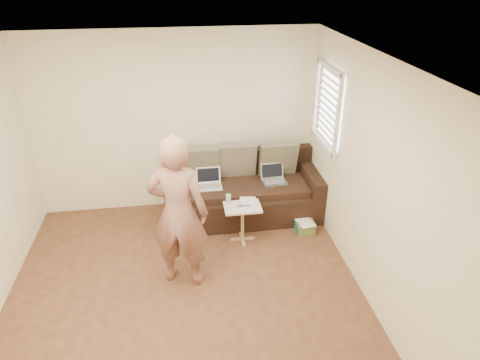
{
  "coord_description": "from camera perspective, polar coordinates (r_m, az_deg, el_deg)",
  "views": [
    {
      "loc": [
        0.07,
        -3.49,
        3.41
      ],
      "look_at": [
        0.8,
        1.4,
        0.78
      ],
      "focal_mm": 31.71,
      "sensor_mm": 36.0,
      "label": 1
    }
  ],
  "objects": [
    {
      "name": "floor",
      "position": [
        4.88,
        -7.18,
        -16.6
      ],
      "size": [
        4.5,
        4.5,
        0.0
      ],
      "primitive_type": "plane",
      "color": "#4E2D1D",
      "rests_on": "ground"
    },
    {
      "name": "ceiling",
      "position": [
        3.58,
        -9.69,
        14.59
      ],
      "size": [
        4.5,
        4.5,
        0.0
      ],
      "primitive_type": "plane",
      "rotation": [
        3.14,
        0.0,
        0.0
      ],
      "color": "white",
      "rests_on": "wall_back"
    },
    {
      "name": "wall_back",
      "position": [
        6.12,
        -8.7,
        7.5
      ],
      "size": [
        4.0,
        0.0,
        4.0
      ],
      "primitive_type": "plane",
      "rotation": [
        1.57,
        0.0,
        0.0
      ],
      "color": "beige",
      "rests_on": "ground"
    },
    {
      "name": "wall_right",
      "position": [
        4.51,
        18.0,
        -1.35
      ],
      "size": [
        0.0,
        4.5,
        4.5
      ],
      "primitive_type": "plane",
      "rotation": [
        1.57,
        0.0,
        -1.57
      ],
      "color": "beige",
      "rests_on": "ground"
    },
    {
      "name": "window_blinds",
      "position": [
        5.6,
        11.73,
        9.65
      ],
      "size": [
        0.12,
        0.88,
        1.08
      ],
      "primitive_type": null,
      "color": "white",
      "rests_on": "wall_right"
    },
    {
      "name": "sofa",
      "position": [
        6.11,
        0.38,
        -1.25
      ],
      "size": [
        2.2,
        0.95,
        0.85
      ],
      "primitive_type": null,
      "color": "black",
      "rests_on": "ground"
    },
    {
      "name": "pillow_left",
      "position": [
        6.07,
        -5.53,
        2.31
      ],
      "size": [
        0.55,
        0.29,
        0.57
      ],
      "primitive_type": null,
      "rotation": [
        0.28,
        0.0,
        0.0
      ],
      "color": "#52543E",
      "rests_on": "sofa"
    },
    {
      "name": "pillow_mid",
      "position": [
        6.14,
        -0.41,
        2.75
      ],
      "size": [
        0.55,
        0.27,
        0.57
      ],
      "primitive_type": null,
      "rotation": [
        0.24,
        0.0,
        0.0
      ],
      "color": "brown",
      "rests_on": "sofa"
    },
    {
      "name": "pillow_right",
      "position": [
        6.21,
        5.14,
        2.93
      ],
      "size": [
        0.55,
        0.28,
        0.57
      ],
      "primitive_type": null,
      "rotation": [
        0.26,
        0.0,
        0.0
      ],
      "color": "#52543E",
      "rests_on": "sofa"
    },
    {
      "name": "laptop_silver",
      "position": [
        6.11,
        4.65,
        -0.34
      ],
      "size": [
        0.36,
        0.27,
        0.23
      ],
      "primitive_type": null,
      "rotation": [
        0.0,
        0.0,
        0.08
      ],
      "color": "#B7BABC",
      "rests_on": "sofa"
    },
    {
      "name": "laptop_white",
      "position": [
        5.98,
        -4.14,
        -0.98
      ],
      "size": [
        0.35,
        0.26,
        0.25
      ],
      "primitive_type": null,
      "rotation": [
        0.0,
        0.0,
        0.01
      ],
      "color": "white",
      "rests_on": "sofa"
    },
    {
      "name": "person",
      "position": [
        4.68,
        -8.28,
        -4.43
      ],
      "size": [
        0.78,
        0.63,
        1.85
      ],
      "primitive_type": "imported",
      "rotation": [
        0.0,
        0.0,
        2.85
      ],
      "color": "brown",
      "rests_on": "ground"
    },
    {
      "name": "side_table",
      "position": [
        5.65,
        0.33,
        -5.82
      ],
      "size": [
        0.48,
        0.33,
        0.53
      ],
      "primitive_type": null,
      "color": "silver",
      "rests_on": "ground"
    },
    {
      "name": "drinking_glass",
      "position": [
        5.56,
        -1.59,
        -2.55
      ],
      "size": [
        0.07,
        0.07,
        0.12
      ],
      "primitive_type": null,
      "color": "silver",
      "rests_on": "side_table"
    },
    {
      "name": "scissors",
      "position": [
        5.5,
        0.52,
        -3.49
      ],
      "size": [
        0.18,
        0.11,
        0.02
      ],
      "primitive_type": null,
      "rotation": [
        0.0,
        0.0,
        -0.03
      ],
      "color": "silver",
      "rests_on": "side_table"
    },
    {
      "name": "paper_on_table",
      "position": [
        5.59,
        1.07,
        -3.04
      ],
      "size": [
        0.25,
        0.33,
        0.0
      ],
      "primitive_type": null,
      "rotation": [
        0.0,
        0.0,
        -0.14
      ],
      "color": "white",
      "rests_on": "side_table"
    },
    {
      "name": "striped_box",
      "position": [
        5.97,
        8.72,
        -6.24
      ],
      "size": [
        0.26,
        0.26,
        0.16
      ],
      "primitive_type": null,
      "color": "#C67A1D",
      "rests_on": "ground"
    }
  ]
}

